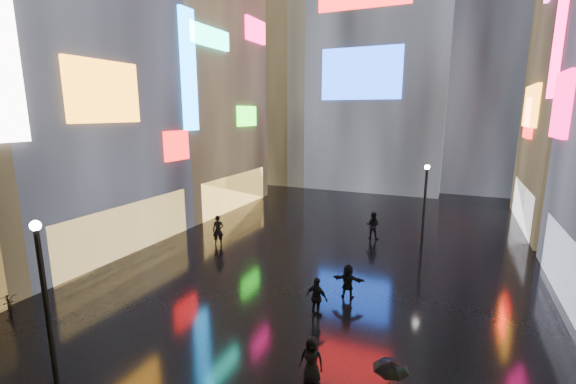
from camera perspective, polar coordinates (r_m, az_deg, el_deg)
The scene contains 15 objects.
ground at distance 24.49m, azimuth 7.58°, elevation -8.02°, with size 140.00×140.00×0.00m, color black.
building_left_mid at distance 27.74m, azimuth -31.60°, elevation 17.83°, with size 10.28×12.70×24.00m.
building_left_far at distance 36.01m, azimuth -15.12°, elevation 15.70°, with size 10.28×12.00×22.00m.
tower_flank_right at distance 49.10m, azimuth 28.40°, elevation 20.66°, with size 12.00×12.00×34.00m, color black.
tower_flank_left at distance 48.86m, azimuth -1.02°, elevation 17.29°, with size 10.00×10.00×26.00m, color black.
lamp_near at distance 13.79m, azimuth -32.34°, elevation -12.65°, with size 0.30×0.30×5.20m.
lamp_far at distance 24.56m, azimuth 19.59°, elevation -1.39°, with size 0.30×0.30×5.20m.
pedestrian_3 at distance 16.24m, azimuth 4.30°, elevation -15.33°, with size 0.98×0.41×1.68m, color black.
pedestrian_4 at distance 12.91m, azimuth 3.51°, elevation -23.53°, with size 0.75×0.49×1.53m, color black.
pedestrian_5 at distance 17.91m, azimuth 8.86°, elevation -12.95°, with size 1.46×0.46×1.57m, color black.
pedestrian_6 at distance 24.68m, azimuth -10.31°, elevation -5.62°, with size 0.69×0.46×1.90m, color black.
pedestrian_7 at distance 26.13m, azimuth 12.44°, elevation -4.85°, with size 0.88×0.68×1.80m, color black.
umbrella_1 at distance 10.30m, azimuth 14.94°, elevation -24.59°, with size 0.82×0.82×0.72m, color black.
umbrella_2 at distance 12.28m, azimuth 3.58°, elevation -19.06°, with size 0.89×0.90×0.81m, color black.
bicycle at distance 20.48m, azimuth -36.03°, elevation -13.02°, with size 0.56×1.61×0.85m, color black.
Camera 1 is at (6.21, -2.22, 8.20)m, focal length 24.00 mm.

